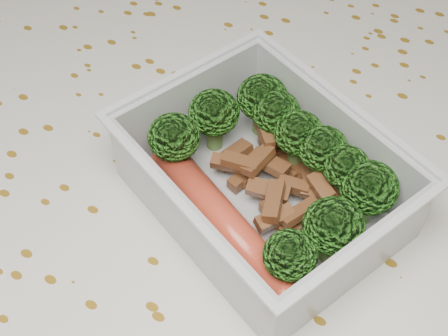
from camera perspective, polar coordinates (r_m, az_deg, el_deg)
The scene contains 6 objects.
dining_table at distance 0.57m, azimuth 0.45°, elevation -6.56°, with size 1.40×0.90×0.75m.
tablecloth at distance 0.53m, azimuth 0.48°, elevation -3.63°, with size 1.46×0.96×0.19m.
lunch_container at distance 0.46m, azimuth 3.62°, elevation -1.65°, with size 0.24×0.21×0.07m.
broccoli_florets at distance 0.46m, azimuth 5.68°, elevation 1.07°, with size 0.18×0.16×0.06m.
meat_pile at distance 0.48m, azimuth 5.02°, elevation -0.93°, with size 0.12×0.10×0.03m.
sausage at distance 0.45m, azimuth -0.14°, elevation -5.02°, with size 0.16×0.08×0.03m.
Camera 1 is at (0.16, -0.26, 1.15)m, focal length 50.00 mm.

